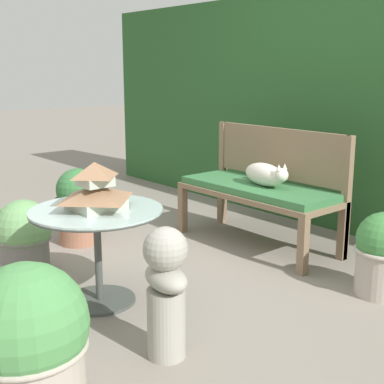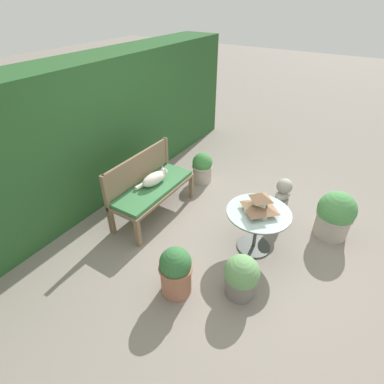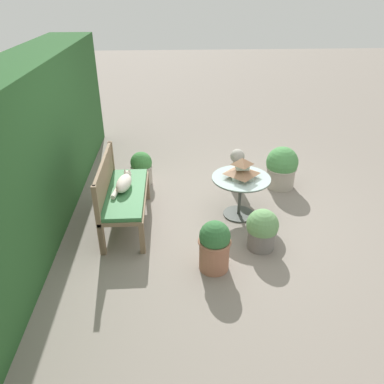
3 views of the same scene
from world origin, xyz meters
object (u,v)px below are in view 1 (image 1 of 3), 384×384
Objects in this scene: garden_bust at (166,288)px; potted_plant_path_edge at (78,205)px; potted_plant_patio_mid at (383,254)px; potted_plant_bench_right at (24,237)px; garden_bench at (257,193)px; pagoda_birdhouse at (95,189)px; cat at (265,175)px; potted_plant_bench_left at (28,345)px; patio_table at (97,229)px.

garden_bust is 1.93m from potted_plant_path_edge.
potted_plant_path_edge is 1.15× the size of potted_plant_patio_mid.
potted_plant_bench_right is (-1.79, -1.53, -0.01)m from potted_plant_patio_mid.
potted_plant_bench_right is at bearing -110.52° from garden_bench.
potted_plant_patio_mid is (1.17, -0.12, -0.15)m from garden_bench.
potted_plant_patio_mid is 2.36m from potted_plant_bench_right.
garden_bench is at bearing 94.71° from pagoda_birdhouse.
pagoda_birdhouse is at bearing -78.79° from cat.
cat is at bearing 129.10° from garden_bust.
garden_bust is at bearing -100.90° from potted_plant_patio_mid.
potted_plant_bench_left is (0.03, -0.71, -0.03)m from garden_bust.
garden_bench is 2.48m from potted_plant_bench_left.
potted_plant_path_edge is (-0.97, -1.05, -0.11)m from garden_bench.
garden_bust and potted_plant_bench_left have the same top height.
cat is 1.83m from garden_bust.
cat is at bearing 18.61° from garden_bench.
patio_table is 1.18× the size of potted_plant_bench_left.
pagoda_birdhouse is (0.06, -1.54, 0.12)m from cat.
patio_table reaches higher than potted_plant_bench_right.
patio_table is (0.06, -1.54, -0.12)m from cat.
potted_plant_path_edge is at bearing -156.57° from potted_plant_patio_mid.
garden_bench is 1.55m from pagoda_birdhouse.
pagoda_birdhouse is at bearing -85.29° from garden_bench.
patio_table is 1.12m from potted_plant_bench_left.
pagoda_birdhouse is at bearing -173.76° from garden_bust.
garden_bust is 0.71m from potted_plant_bench_left.
potted_plant_patio_mid is at bearing 91.12° from garden_bust.
potted_plant_bench_right is at bearing 157.28° from potted_plant_bench_left.
potted_plant_bench_right is at bearing -169.32° from pagoda_birdhouse.
potted_plant_bench_right is (0.35, -0.61, -0.05)m from potted_plant_path_edge.
potted_plant_bench_left reaches higher than potted_plant_patio_mid.
potted_plant_bench_left is (0.79, -0.78, -0.13)m from patio_table.
potted_plant_path_edge is at bearing 119.63° from potted_plant_bench_right.
garden_bench is 2.55× the size of potted_plant_patio_mid.
garden_bench is 1.18m from potted_plant_patio_mid.
potted_plant_bench_left is at bearing -96.52° from potted_plant_patio_mid.
cat is 1.16m from potted_plant_patio_mid.
potted_plant_bench_right is (-0.62, -1.66, -0.16)m from garden_bench.
garden_bust reaches higher than patio_table.
pagoda_birdhouse reaches higher than potted_plant_bench_right.
pagoda_birdhouse is (0.12, -1.52, 0.28)m from garden_bench.
pagoda_birdhouse is 0.88m from potted_plant_bench_right.
patio_table is (0.12, -1.52, 0.04)m from garden_bench.
patio_table reaches higher than potted_plant_patio_mid.
garden_bench is at bearing 94.71° from patio_table.
potted_plant_bench_left is at bearing -22.72° from potted_plant_bench_right.
cat is (0.06, 0.02, 0.16)m from garden_bench.
potted_plant_bench_right is at bearing -165.57° from garden_bust.
garden_bust is (0.82, -1.61, -0.22)m from cat.
potted_plant_bench_left is (0.86, -2.32, -0.25)m from cat.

